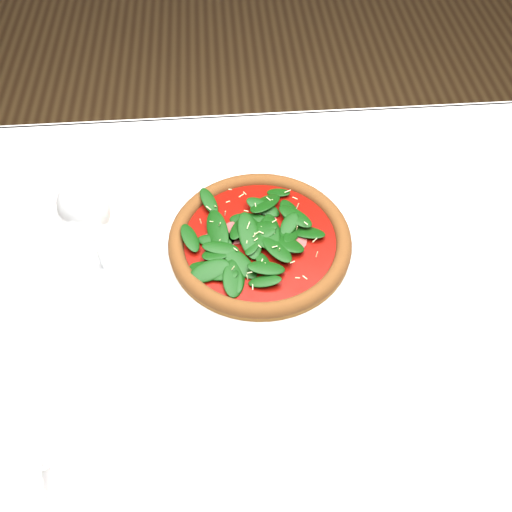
{
  "coord_description": "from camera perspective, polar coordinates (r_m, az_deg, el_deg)",
  "views": [
    {
      "loc": [
        -0.11,
        -0.52,
        1.47
      ],
      "look_at": [
        -0.07,
        0.03,
        0.77
      ],
      "focal_mm": 40.0,
      "sensor_mm": 36.0,
      "label": 1
    }
  ],
  "objects": [
    {
      "name": "ground",
      "position": [
        1.57,
        2.64,
        -18.25
      ],
      "size": [
        6.0,
        6.0,
        0.0
      ],
      "primitive_type": "plane",
      "color": "brown",
      "rests_on": "ground"
    },
    {
      "name": "saucer_far",
      "position": [
        1.1,
        20.0,
        7.62
      ],
      "size": [
        0.14,
        0.14,
        0.01
      ],
      "color": "silver",
      "rests_on": "dining_table"
    },
    {
      "name": "wine_glass",
      "position": [
        0.84,
        -16.72,
        4.23
      ],
      "size": [
        0.08,
        0.08,
        0.19
      ],
      "color": "silver",
      "rests_on": "dining_table"
    },
    {
      "name": "pizza",
      "position": [
        0.91,
        0.39,
        1.75
      ],
      "size": [
        0.39,
        0.39,
        0.04
      ],
      "rotation": [
        0.0,
        0.0,
        0.41
      ],
      "color": "#9D6625",
      "rests_on": "plate"
    },
    {
      "name": "fork",
      "position": [
        0.77,
        -19.64,
        -21.65
      ],
      "size": [
        0.07,
        0.16,
        0.0
      ],
      "rotation": [
        0.0,
        0.0,
        0.33
      ],
      "color": "silver",
      "rests_on": "napkin"
    },
    {
      "name": "dining_table",
      "position": [
        0.98,
        4.02,
        -5.27
      ],
      "size": [
        1.21,
        0.81,
        0.75
      ],
      "color": "white",
      "rests_on": "ground"
    },
    {
      "name": "plate",
      "position": [
        0.92,
        0.39,
        0.98
      ],
      "size": [
        0.34,
        0.34,
        0.01
      ],
      "color": "silver",
      "rests_on": "dining_table"
    }
  ]
}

